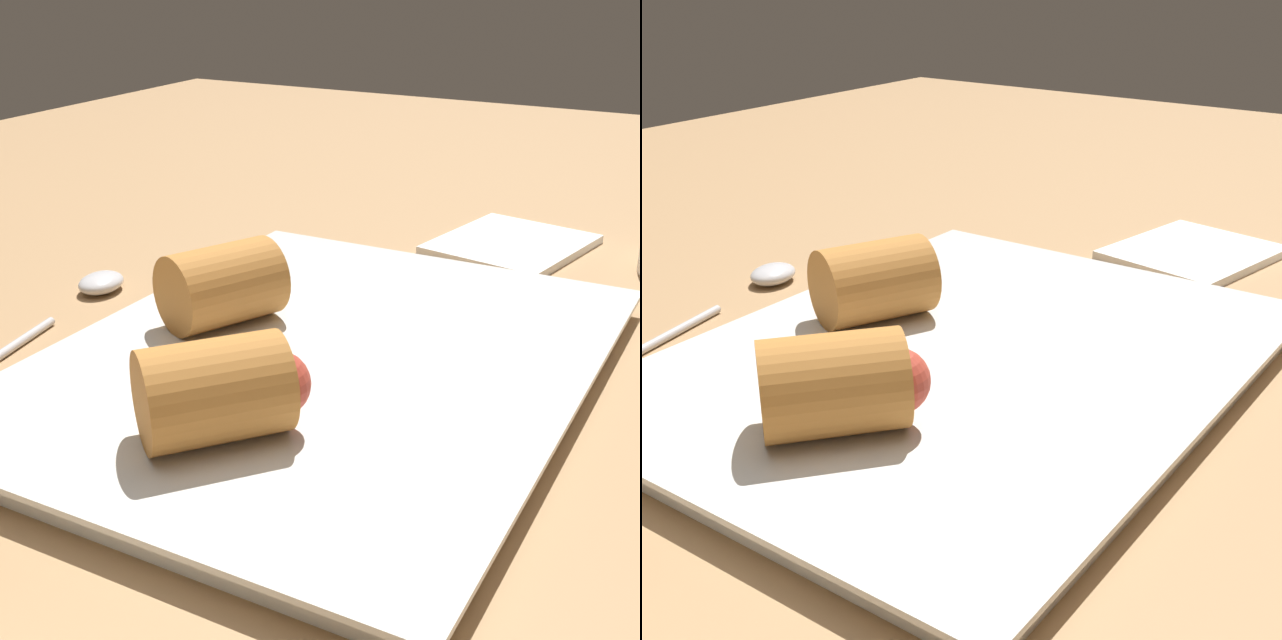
% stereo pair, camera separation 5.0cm
% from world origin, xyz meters
% --- Properties ---
extents(table_surface, '(1.80, 1.40, 0.02)m').
position_xyz_m(table_surface, '(0.00, 0.00, 0.01)').
color(table_surface, '#A87F54').
rests_on(table_surface, ground).
extents(serving_plate, '(0.33, 0.26, 0.01)m').
position_xyz_m(serving_plate, '(-0.03, -0.00, 0.03)').
color(serving_plate, silver).
rests_on(serving_plate, table_surface).
extents(roll_front_left, '(0.07, 0.07, 0.04)m').
position_xyz_m(roll_front_left, '(0.06, 0.01, 0.06)').
color(roll_front_left, '#B77533').
rests_on(roll_front_left, serving_plate).
extents(roll_front_right, '(0.07, 0.07, 0.04)m').
position_xyz_m(roll_front_right, '(-0.05, -0.06, 0.06)').
color(roll_front_right, '#B77533').
rests_on(roll_front_right, serving_plate).
extents(spoon, '(0.20, 0.05, 0.01)m').
position_xyz_m(spoon, '(-0.05, -0.18, 0.03)').
color(spoon, silver).
rests_on(spoon, table_surface).
extents(napkin, '(0.13, 0.11, 0.01)m').
position_xyz_m(napkin, '(-0.29, 0.02, 0.02)').
color(napkin, white).
rests_on(napkin, table_surface).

